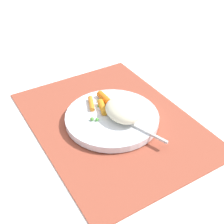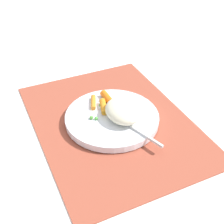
{
  "view_description": "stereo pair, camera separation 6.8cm",
  "coord_description": "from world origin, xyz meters",
  "px_view_note": "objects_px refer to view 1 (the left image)",
  "views": [
    {
      "loc": [
        -0.52,
        0.32,
        0.5
      ],
      "look_at": [
        0.0,
        0.0,
        0.03
      ],
      "focal_mm": 50.1,
      "sensor_mm": 36.0,
      "label": 1
    },
    {
      "loc": [
        -0.56,
        0.26,
        0.5
      ],
      "look_at": [
        0.0,
        0.0,
        0.03
      ],
      "focal_mm": 50.1,
      "sensor_mm": 36.0,
      "label": 2
    }
  ],
  "objects_px": {
    "plate": "(112,118)",
    "carrot_portion": "(103,103)",
    "rice_mound": "(123,110)",
    "fork": "(124,120)"
  },
  "relations": [
    {
      "from": "fork",
      "to": "rice_mound",
      "type": "bearing_deg",
      "value": -21.84
    },
    {
      "from": "carrot_portion",
      "to": "fork",
      "type": "height_order",
      "value": "carrot_portion"
    },
    {
      "from": "rice_mound",
      "to": "fork",
      "type": "distance_m",
      "value": 0.02
    },
    {
      "from": "rice_mound",
      "to": "carrot_portion",
      "type": "xyz_separation_m",
      "value": [
        0.07,
        0.02,
        -0.01
      ]
    },
    {
      "from": "plate",
      "to": "carrot_portion",
      "type": "bearing_deg",
      "value": -0.73
    },
    {
      "from": "plate",
      "to": "rice_mound",
      "type": "distance_m",
      "value": 0.04
    },
    {
      "from": "plate",
      "to": "fork",
      "type": "relative_size",
      "value": 1.2
    },
    {
      "from": "rice_mound",
      "to": "carrot_portion",
      "type": "bearing_deg",
      "value": 14.49
    },
    {
      "from": "rice_mound",
      "to": "fork",
      "type": "relative_size",
      "value": 0.52
    },
    {
      "from": "plate",
      "to": "carrot_portion",
      "type": "distance_m",
      "value": 0.05
    }
  ]
}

